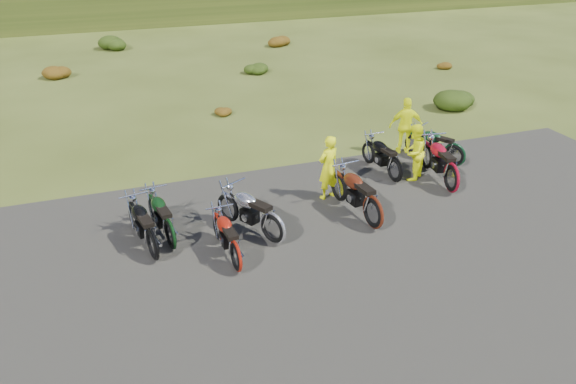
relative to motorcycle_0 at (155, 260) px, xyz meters
name	(u,v)px	position (x,y,z in m)	size (l,w,h in m)	color
ground	(330,234)	(4.05, -0.28, 0.00)	(300.00, 300.00, 0.00)	#394517
gravel_pad	(369,281)	(4.05, -2.28, 0.00)	(20.00, 12.00, 0.04)	black
shrub_2	(56,71)	(-2.15, 16.32, 0.38)	(1.30, 1.30, 0.77)	#68320D
shrub_3	(114,41)	(0.75, 21.62, 0.46)	(1.56, 1.56, 0.92)	#1F330C
shrub_4	(221,110)	(3.65, 8.92, 0.23)	(0.77, 0.77, 0.45)	#68320D
shrub_5	(255,67)	(6.55, 14.22, 0.31)	(1.03, 1.03, 0.61)	#1F330C
shrub_6	(278,39)	(9.45, 19.52, 0.38)	(1.30, 1.30, 0.77)	#68320D
shrub_7	(456,96)	(12.35, 6.82, 0.46)	(1.56, 1.56, 0.92)	#1F330C
shrub_8	(442,64)	(15.25, 12.12, 0.23)	(0.77, 0.77, 0.45)	#68320D
motorcycle_0	(155,260)	(0.00, 0.00, 0.00)	(2.07, 0.69, 1.09)	black
motorcycle_1	(237,271)	(1.58, -1.02, 0.00)	(1.94, 0.65, 1.01)	maroon
motorcycle_2	(172,249)	(0.43, 0.32, 0.00)	(2.02, 0.67, 1.06)	black
motorcycle_3	(273,244)	(2.64, -0.25, 0.00)	(2.22, 0.74, 1.16)	silver
motorcycle_4	(372,228)	(5.09, -0.39, 0.00)	(2.31, 0.77, 1.21)	#4F1B0D
motorcycle_5	(394,182)	(6.84, 1.70, 0.00)	(2.04, 0.68, 1.07)	black
motorcycle_6	(449,192)	(7.95, 0.63, 0.00)	(2.32, 0.77, 1.21)	maroon
motorcycle_7	(453,167)	(9.03, 2.05, 0.00)	(2.00, 0.67, 1.05)	black
person_middle	(328,168)	(4.70, 1.43, 0.86)	(0.63, 0.41, 1.72)	#D8E20B
person_right_a	(414,153)	(7.40, 1.70, 0.80)	(0.78, 0.61, 1.60)	#D8E20B
person_right_b	(406,127)	(8.18, 3.47, 0.88)	(1.03, 0.43, 1.76)	#D8E20B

